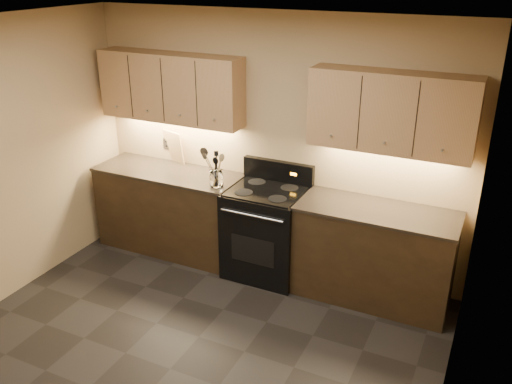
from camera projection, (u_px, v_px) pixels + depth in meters
floor at (170, 369)px, 4.34m from camera, size 4.00×4.00×0.00m
ceiling at (144, 34)px, 3.31m from camera, size 4.00×4.00×0.00m
wall_back at (273, 144)px, 5.48m from camera, size 4.00×0.04×2.60m
wall_right at (455, 293)px, 3.03m from camera, size 0.04×4.00×2.60m
counter_left at (171, 210)px, 6.00m from camera, size 1.62×0.62×0.93m
counter_right at (374, 254)px, 5.09m from camera, size 1.46×0.62×0.93m
stove at (267, 231)px, 5.51m from camera, size 0.76×0.68×1.14m
upper_cab_left at (171, 88)px, 5.59m from camera, size 1.60×0.30×0.70m
upper_cab_right at (391, 112)px, 4.69m from camera, size 1.44×0.30×0.70m
outlet_plate at (167, 144)px, 6.06m from camera, size 0.08×0.01×0.12m
utensil_crock at (216, 179)px, 5.39m from camera, size 0.14×0.14×0.17m
cutting_board at (174, 147)px, 6.00m from camera, size 0.29×0.15×0.36m
wooden_spoon at (214, 170)px, 5.35m from camera, size 0.14×0.13×0.33m
black_spoon at (215, 168)px, 5.37m from camera, size 0.12×0.16×0.34m
black_turner at (217, 169)px, 5.32m from camera, size 0.14×0.18×0.37m
steel_spatula at (219, 168)px, 5.34m from camera, size 0.24×0.13×0.37m
steel_skimmer at (220, 167)px, 5.32m from camera, size 0.25×0.12×0.40m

